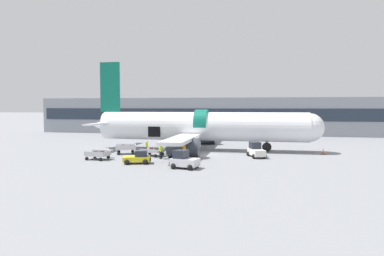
% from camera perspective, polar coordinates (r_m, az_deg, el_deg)
% --- Properties ---
extents(ground_plane, '(500.00, 500.00, 0.00)m').
position_cam_1_polar(ground_plane, '(42.34, 2.12, -4.55)').
color(ground_plane, gray).
extents(terminal_strip, '(85.18, 10.57, 7.81)m').
position_cam_1_polar(terminal_strip, '(76.51, 6.26, 2.05)').
color(terminal_strip, gray).
rests_on(terminal_strip, ground_plane).
extents(airplane, '(32.40, 26.30, 12.34)m').
position_cam_1_polar(airplane, '(47.05, 1.12, 0.13)').
color(airplane, white).
rests_on(airplane, ground_plane).
extents(baggage_tug_lead, '(2.94, 2.47, 1.77)m').
position_cam_1_polar(baggage_tug_lead, '(33.44, -1.36, -5.45)').
color(baggage_tug_lead, silver).
rests_on(baggage_tug_lead, ground_plane).
extents(baggage_tug_mid, '(3.17, 2.39, 1.38)m').
position_cam_1_polar(baggage_tug_mid, '(36.60, -9.02, -4.94)').
color(baggage_tug_mid, yellow).
rests_on(baggage_tug_mid, ground_plane).
extents(baggage_tug_rear, '(2.42, 3.41, 1.77)m').
position_cam_1_polar(baggage_tug_rear, '(41.33, 10.62, -3.76)').
color(baggage_tug_rear, silver).
rests_on(baggage_tug_rear, ground_plane).
extents(baggage_cart_loading, '(3.65, 2.50, 1.01)m').
position_cam_1_polar(baggage_cart_loading, '(41.76, -6.40, -3.98)').
color(baggage_cart_loading, '#B7BABF').
rests_on(baggage_cart_loading, ground_plane).
extents(baggage_cart_queued, '(3.49, 2.59, 1.19)m').
position_cam_1_polar(baggage_cart_queued, '(44.14, -10.83, -3.49)').
color(baggage_cart_queued, silver).
rests_on(baggage_cart_queued, ground_plane).
extents(baggage_cart_empty, '(3.47, 2.20, 0.99)m').
position_cam_1_polar(baggage_cart_empty, '(40.24, -15.32, -4.42)').
color(baggage_cart_empty, '#B7BABF').
rests_on(baggage_cart_empty, ground_plane).
extents(ground_crew_loader_a, '(0.47, 0.64, 1.84)m').
position_cam_1_polar(ground_crew_loader_a, '(39.47, -5.24, -3.74)').
color(ground_crew_loader_a, black).
rests_on(ground_crew_loader_a, ground_plane).
extents(ground_crew_loader_b, '(0.50, 0.50, 1.55)m').
position_cam_1_polar(ground_crew_loader_b, '(44.83, -7.54, -3.07)').
color(ground_crew_loader_b, '#2D2D33').
rests_on(ground_crew_loader_b, ground_plane).
extents(ground_crew_driver, '(0.50, 0.56, 1.65)m').
position_cam_1_polar(ground_crew_driver, '(44.41, -5.28, -3.05)').
color(ground_crew_driver, black).
rests_on(ground_crew_driver, ground_plane).
extents(ground_crew_supervisor, '(0.59, 0.41, 1.72)m').
position_cam_1_polar(ground_crew_supervisor, '(43.82, -1.97, -3.07)').
color(ground_crew_supervisor, black).
rests_on(ground_crew_supervisor, ground_plane).
extents(ground_crew_helper, '(0.39, 0.59, 1.73)m').
position_cam_1_polar(ground_crew_helper, '(42.70, -3.39, -3.25)').
color(ground_crew_helper, '#2D2D33').
rests_on(ground_crew_helper, ground_plane).
extents(ground_crew_marshal, '(0.42, 0.60, 1.75)m').
position_cam_1_polar(ground_crew_marshal, '(38.77, -1.32, -3.93)').
color(ground_crew_marshal, '#1E2338').
rests_on(ground_crew_marshal, ground_plane).
extents(suitcase_on_tarmac_upright, '(0.56, 0.23, 0.80)m').
position_cam_1_polar(suitcase_on_tarmac_upright, '(39.87, -8.91, -4.59)').
color(suitcase_on_tarmac_upright, '#2D2D33').
rests_on(suitcase_on_tarmac_upright, ground_plane).
extents(safety_cone_nose, '(0.52, 0.52, 0.74)m').
position_cam_1_polar(safety_cone_nose, '(46.14, 21.03, -3.67)').
color(safety_cone_nose, black).
rests_on(safety_cone_nose, ground_plane).
extents(safety_cone_engine_left, '(0.44, 0.44, 0.74)m').
position_cam_1_polar(safety_cone_engine_left, '(34.09, -3.18, -5.96)').
color(safety_cone_engine_left, black).
rests_on(safety_cone_engine_left, ground_plane).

